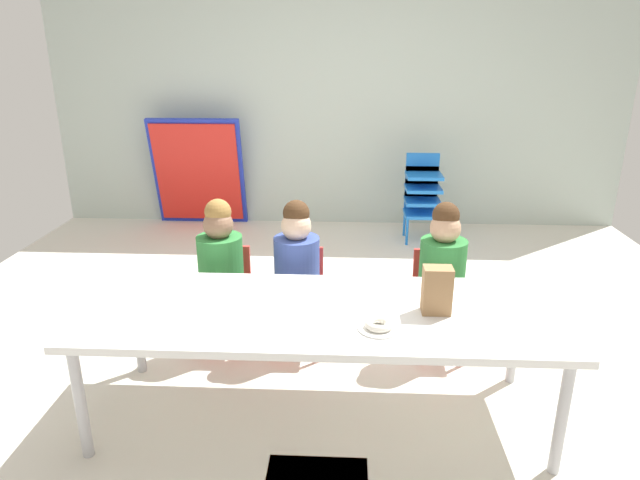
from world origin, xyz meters
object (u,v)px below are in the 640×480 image
object	(u,v)px
folded_activity_table	(198,173)
donut_powdered_on_plate	(379,324)
seated_child_far_right	(442,266)
seated_child_near_camera	(221,261)
kid_chair_blue_stack	(422,192)
paper_plate_near_edge	(379,328)
craft_table	(320,317)
seated_child_middle_seat	(297,263)
paper_bag_brown	(437,290)

from	to	relation	value
folded_activity_table	donut_powdered_on_plate	world-z (taller)	folded_activity_table
folded_activity_table	seated_child_far_right	bearing A→B (deg)	-50.01
seated_child_near_camera	folded_activity_table	bearing A→B (deg)	107.50
kid_chair_blue_stack	folded_activity_table	size ratio (longest dim) A/B	0.74
kid_chair_blue_stack	paper_plate_near_edge	bearing A→B (deg)	-100.80
craft_table	paper_plate_near_edge	distance (m)	0.32
seated_child_far_right	kid_chair_blue_stack	world-z (taller)	seated_child_far_right
kid_chair_blue_stack	seated_child_middle_seat	bearing A→B (deg)	-115.28
seated_child_middle_seat	paper_bag_brown	size ratio (longest dim) A/B	4.17
donut_powdered_on_plate	kid_chair_blue_stack	bearing A→B (deg)	79.20
seated_child_middle_seat	seated_child_far_right	xyz separation A→B (m)	(0.82, -0.00, 0.00)
folded_activity_table	paper_bag_brown	xyz separation A→B (m)	(1.89, -3.05, 0.15)
folded_activity_table	paper_bag_brown	bearing A→B (deg)	-58.19
seated_child_far_right	folded_activity_table	distance (m)	3.15
craft_table	seated_child_far_right	size ratio (longest dim) A/B	2.40
folded_activity_table	seated_child_near_camera	bearing A→B (deg)	-72.50
paper_plate_near_edge	craft_table	bearing A→B (deg)	145.06
seated_child_near_camera	seated_child_middle_seat	xyz separation A→B (m)	(0.44, 0.00, 0.00)
seated_child_near_camera	paper_bag_brown	size ratio (longest dim) A/B	4.17
seated_child_far_right	seated_child_middle_seat	bearing A→B (deg)	180.00
craft_table	paper_plate_near_edge	world-z (taller)	paper_plate_near_edge
donut_powdered_on_plate	folded_activity_table	bearing A→B (deg)	116.75
folded_activity_table	donut_powdered_on_plate	size ratio (longest dim) A/B	8.98
seated_child_near_camera	craft_table	bearing A→B (deg)	-46.17
craft_table	seated_child_near_camera	size ratio (longest dim) A/B	2.40
craft_table	kid_chair_blue_stack	distance (m)	2.81
seated_child_far_right	folded_activity_table	bearing A→B (deg)	129.99
craft_table	paper_bag_brown	size ratio (longest dim) A/B	9.99
craft_table	paper_bag_brown	world-z (taller)	paper_bag_brown
seated_child_far_right	kid_chair_blue_stack	distance (m)	2.07
craft_table	seated_child_middle_seat	bearing A→B (deg)	104.67
craft_table	seated_child_far_right	xyz separation A→B (m)	(0.66, 0.63, 0.02)
seated_child_near_camera	paper_plate_near_edge	distance (m)	1.19
folded_activity_table	craft_table	bearing A→B (deg)	-65.83
seated_child_middle_seat	kid_chair_blue_stack	world-z (taller)	seated_child_middle_seat
seated_child_far_right	paper_bag_brown	bearing A→B (deg)	-101.77
kid_chair_blue_stack	craft_table	bearing A→B (deg)	-106.73
folded_activity_table	donut_powdered_on_plate	distance (m)	3.61
paper_plate_near_edge	kid_chair_blue_stack	bearing A→B (deg)	79.20
seated_child_middle_seat	folded_activity_table	xyz separation A→B (m)	(-1.20, 2.42, -0.02)
seated_child_near_camera	paper_bag_brown	world-z (taller)	seated_child_near_camera
paper_bag_brown	kid_chair_blue_stack	bearing A→B (deg)	84.03
seated_child_middle_seat	donut_powdered_on_plate	bearing A→B (deg)	-62.33
craft_table	seated_child_far_right	bearing A→B (deg)	43.67
folded_activity_table	kid_chair_blue_stack	bearing A→B (deg)	-9.24
kid_chair_blue_stack	paper_bag_brown	xyz separation A→B (m)	(-0.28, -2.70, 0.23)
folded_activity_table	donut_powdered_on_plate	xyz separation A→B (m)	(1.63, -3.23, 0.07)
kid_chair_blue_stack	folded_activity_table	xyz separation A→B (m)	(-2.18, 0.35, 0.08)
seated_child_far_right	seated_child_near_camera	bearing A→B (deg)	180.00
craft_table	donut_powdered_on_plate	world-z (taller)	donut_powdered_on_plate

